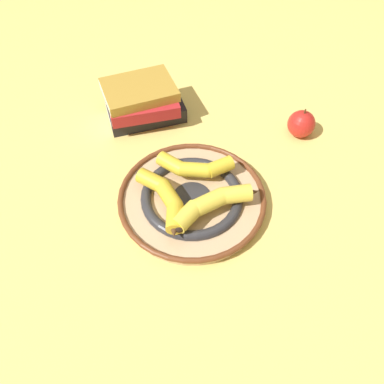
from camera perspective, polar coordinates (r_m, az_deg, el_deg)
name	(u,v)px	position (r m, az deg, el deg)	size (l,w,h in m)	color
ground_plane	(195,218)	(0.84, 0.48, -3.97)	(2.80, 2.80, 0.00)	#E5CC6B
decorative_bowl	(192,198)	(0.85, 0.00, -0.92)	(0.34, 0.34, 0.04)	tan
banana_a	(213,203)	(0.80, 3.30, -1.71)	(0.19, 0.14, 0.04)	yellow
banana_b	(166,198)	(0.81, -4.04, -0.98)	(0.13, 0.17, 0.04)	gold
banana_c	(193,167)	(0.86, 0.12, 3.90)	(0.10, 0.18, 0.03)	yellow
book_stack	(142,102)	(1.04, -7.57, 13.37)	(0.23, 0.24, 0.10)	black
apple	(301,124)	(1.03, 16.31, 9.93)	(0.07, 0.07, 0.08)	red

